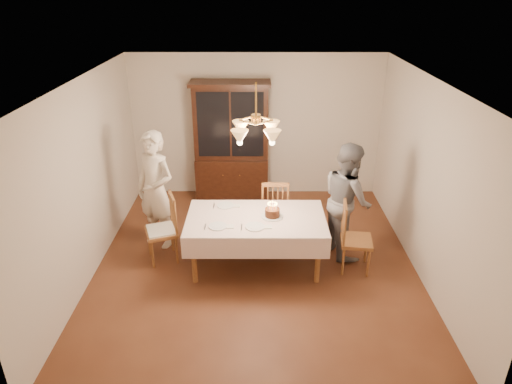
{
  "coord_description": "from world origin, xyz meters",
  "views": [
    {
      "loc": [
        0.01,
        -5.51,
        3.7
      ],
      "look_at": [
        0.0,
        0.2,
        1.05
      ],
      "focal_mm": 32.0,
      "sensor_mm": 36.0,
      "label": 1
    }
  ],
  "objects_px": {
    "elderly_woman": "(156,190)",
    "birthday_cake": "(272,213)",
    "china_hutch": "(232,144)",
    "dining_table": "(256,222)",
    "chair_far_side": "(275,211)"
  },
  "relations": [
    {
      "from": "chair_far_side",
      "to": "birthday_cake",
      "type": "bearing_deg",
      "value": -94.9
    },
    {
      "from": "dining_table",
      "to": "birthday_cake",
      "type": "distance_m",
      "value": 0.26
    },
    {
      "from": "elderly_woman",
      "to": "chair_far_side",
      "type": "bearing_deg",
      "value": 37.32
    },
    {
      "from": "elderly_woman",
      "to": "birthday_cake",
      "type": "height_order",
      "value": "elderly_woman"
    },
    {
      "from": "chair_far_side",
      "to": "birthday_cake",
      "type": "relative_size",
      "value": 3.33
    },
    {
      "from": "china_hutch",
      "to": "elderly_woman",
      "type": "bearing_deg",
      "value": -121.93
    },
    {
      "from": "chair_far_side",
      "to": "elderly_woman",
      "type": "xyz_separation_m",
      "value": [
        -1.77,
        -0.21,
        0.45
      ]
    },
    {
      "from": "dining_table",
      "to": "elderly_woman",
      "type": "distance_m",
      "value": 1.61
    },
    {
      "from": "dining_table",
      "to": "elderly_woman",
      "type": "bearing_deg",
      "value": 158.28
    },
    {
      "from": "chair_far_side",
      "to": "elderly_woman",
      "type": "relative_size",
      "value": 0.56
    },
    {
      "from": "china_hutch",
      "to": "elderly_woman",
      "type": "relative_size",
      "value": 1.21
    },
    {
      "from": "dining_table",
      "to": "elderly_woman",
      "type": "relative_size",
      "value": 1.06
    },
    {
      "from": "dining_table",
      "to": "china_hutch",
      "type": "bearing_deg",
      "value": 101.14
    },
    {
      "from": "birthday_cake",
      "to": "china_hutch",
      "type": "bearing_deg",
      "value": 106.63
    },
    {
      "from": "china_hutch",
      "to": "birthday_cake",
      "type": "height_order",
      "value": "china_hutch"
    }
  ]
}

